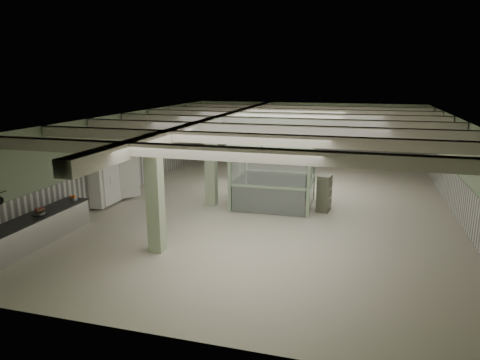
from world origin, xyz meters
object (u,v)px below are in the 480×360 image
(guard_booth, at_px, (274,163))
(filing_cabinet, at_px, (324,193))
(prep_counter, at_px, (23,235))
(walkin_cooler, at_px, (110,180))

(guard_booth, distance_m, filing_cabinet, 2.33)
(prep_counter, distance_m, guard_booth, 9.39)
(prep_counter, height_order, walkin_cooler, walkin_cooler)
(walkin_cooler, xyz_separation_m, filing_cabinet, (8.67, 1.35, -0.29))
(prep_counter, bearing_deg, guard_booth, 45.48)
(walkin_cooler, height_order, filing_cabinet, walkin_cooler)
(walkin_cooler, distance_m, filing_cabinet, 8.78)
(walkin_cooler, relative_size, guard_booth, 0.66)
(prep_counter, bearing_deg, walkin_cooler, 90.94)
(guard_booth, relative_size, filing_cabinet, 2.31)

